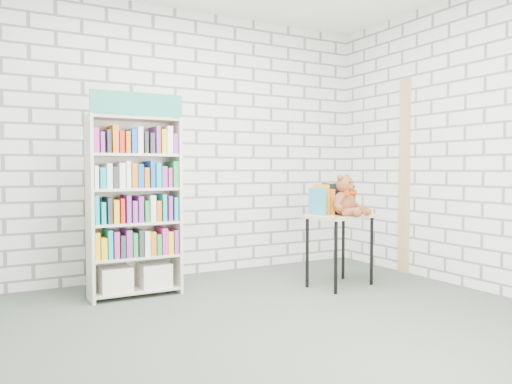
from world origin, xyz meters
TOP-DOWN VIEW (x-y plane):
  - ground at (0.00, 0.00)m, footprint 4.50×4.50m
  - room_shell at (0.00, 0.00)m, footprint 4.52×4.02m
  - bookshelf at (-0.62, 1.36)m, footprint 0.79×0.31m
  - display_table at (1.21, 0.78)m, footprint 0.73×0.58m
  - table_books at (1.19, 0.88)m, footprint 0.48×0.29m
  - teddy_bear at (1.20, 0.67)m, footprint 0.36×0.35m
  - door_trim at (2.23, 0.95)m, footprint 0.05×0.12m

SIDE VIEW (x-z plane):
  - ground at x=0.00m, z-range 0.00..0.00m
  - display_table at x=1.21m, z-range 0.25..0.94m
  - bookshelf at x=-0.62m, z-range -0.08..1.70m
  - table_books at x=1.19m, z-range 0.69..0.96m
  - teddy_bear at x=1.20m, z-range 0.65..1.04m
  - door_trim at x=2.23m, z-range 0.00..2.10m
  - room_shell at x=0.00m, z-range 0.38..3.19m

